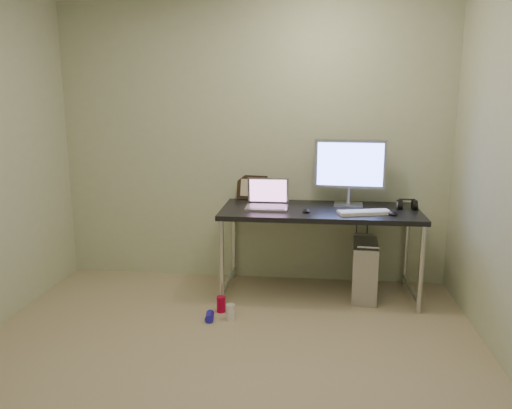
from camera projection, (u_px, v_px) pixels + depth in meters
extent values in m
plane|color=tan|center=(219.00, 375.00, 3.04)|extent=(3.50, 3.50, 0.00)
cube|color=beige|center=(252.00, 144.00, 4.48)|extent=(3.50, 0.02, 2.50)
cube|color=black|center=(320.00, 211.00, 4.17)|extent=(1.65, 0.72, 0.04)
cylinder|color=silver|center=(222.00, 263.00, 4.02)|extent=(0.04, 0.04, 0.71)
cylinder|color=silver|center=(234.00, 241.00, 4.65)|extent=(0.04, 0.04, 0.71)
cylinder|color=silver|center=(421.00, 270.00, 3.85)|extent=(0.04, 0.04, 0.71)
cylinder|color=silver|center=(406.00, 246.00, 4.47)|extent=(0.04, 0.04, 0.71)
cylinder|color=silver|center=(229.00, 281.00, 4.39)|extent=(0.04, 0.64, 0.04)
cylinder|color=silver|center=(411.00, 288.00, 4.22)|extent=(0.04, 0.64, 0.04)
cube|color=silver|center=(364.00, 270.00, 4.20)|extent=(0.24, 0.47, 0.48)
cylinder|color=#B3B4BC|center=(368.00, 247.00, 3.96)|extent=(0.17, 0.04, 0.02)
cylinder|color=#B3B4BC|center=(364.00, 235.00, 4.33)|extent=(0.17, 0.04, 0.02)
cylinder|color=black|center=(356.00, 240.00, 4.50)|extent=(0.01, 0.16, 0.69)
cylinder|color=black|center=(366.00, 243.00, 4.48)|extent=(0.02, 0.11, 0.71)
cylinder|color=#C00731|center=(221.00, 304.00, 3.94)|extent=(0.09, 0.09, 0.13)
cylinder|color=white|center=(230.00, 312.00, 3.80)|extent=(0.09, 0.09, 0.12)
cylinder|color=#231CC6|center=(210.00, 316.00, 3.79)|extent=(0.08, 0.12, 0.06)
cube|color=#B3B4BC|center=(267.00, 208.00, 4.17)|extent=(0.35, 0.25, 0.02)
cube|color=gray|center=(267.00, 206.00, 4.17)|extent=(0.31, 0.21, 0.00)
cube|color=gray|center=(268.00, 191.00, 4.28)|extent=(0.35, 0.05, 0.23)
cube|color=#814D76|center=(268.00, 191.00, 4.27)|extent=(0.32, 0.04, 0.19)
cube|color=#B3B4BC|center=(348.00, 205.00, 4.30)|extent=(0.26, 0.20, 0.02)
cylinder|color=#B3B4BC|center=(348.00, 196.00, 4.30)|extent=(0.04, 0.04, 0.13)
cube|color=#B3B4BC|center=(350.00, 164.00, 4.24)|extent=(0.61, 0.09, 0.42)
cube|color=#6078FF|center=(350.00, 164.00, 4.21)|extent=(0.55, 0.05, 0.36)
cube|color=white|center=(364.00, 212.00, 3.98)|extent=(0.44, 0.24, 0.03)
ellipsoid|color=black|center=(393.00, 212.00, 3.95)|extent=(0.09, 0.13, 0.04)
ellipsoid|color=black|center=(306.00, 210.00, 4.05)|extent=(0.09, 0.11, 0.03)
cylinder|color=black|center=(399.00, 206.00, 4.16)|extent=(0.04, 0.10, 0.10)
cylinder|color=black|center=(414.00, 206.00, 4.15)|extent=(0.04, 0.10, 0.10)
cube|color=black|center=(407.00, 199.00, 4.14)|extent=(0.13, 0.02, 0.01)
cube|color=black|center=(252.00, 188.00, 4.54)|extent=(0.29, 0.12, 0.22)
cylinder|color=silver|center=(269.00, 196.00, 4.46)|extent=(0.01, 0.01, 0.10)
cylinder|color=white|center=(269.00, 190.00, 4.45)|extent=(0.05, 0.04, 0.04)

